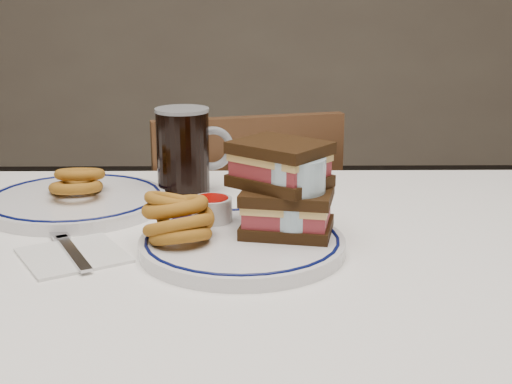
{
  "coord_description": "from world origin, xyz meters",
  "views": [
    {
      "loc": [
        0.12,
        -0.88,
        1.08
      ],
      "look_at": [
        0.13,
        0.04,
        0.82
      ],
      "focal_mm": 50.0,
      "sensor_mm": 36.0,
      "label": 1
    }
  ],
  "objects_px": {
    "reuben_sandwich": "(284,188)",
    "chair_far": "(238,277)",
    "beer_mug": "(185,151)",
    "far_plate": "(76,201)",
    "main_plate": "(242,244)"
  },
  "relations": [
    {
      "from": "reuben_sandwich",
      "to": "beer_mug",
      "type": "bearing_deg",
      "value": 122.53
    },
    {
      "from": "reuben_sandwich",
      "to": "chair_far",
      "type": "bearing_deg",
      "value": 96.89
    },
    {
      "from": "chair_far",
      "to": "far_plate",
      "type": "xyz_separation_m",
      "value": [
        -0.25,
        -0.41,
        0.3
      ]
    },
    {
      "from": "chair_far",
      "to": "reuben_sandwich",
      "type": "distance_m",
      "value": 0.69
    },
    {
      "from": "reuben_sandwich",
      "to": "beer_mug",
      "type": "xyz_separation_m",
      "value": [
        -0.15,
        0.24,
        -0.0
      ]
    },
    {
      "from": "chair_far",
      "to": "reuben_sandwich",
      "type": "height_order",
      "value": "reuben_sandwich"
    },
    {
      "from": "main_plate",
      "to": "beer_mug",
      "type": "xyz_separation_m",
      "value": [
        -0.1,
        0.27,
        0.06
      ]
    },
    {
      "from": "chair_far",
      "to": "far_plate",
      "type": "relative_size",
      "value": 3.0
    },
    {
      "from": "main_plate",
      "to": "reuben_sandwich",
      "type": "relative_size",
      "value": 1.79
    },
    {
      "from": "main_plate",
      "to": "reuben_sandwich",
      "type": "height_order",
      "value": "reuben_sandwich"
    },
    {
      "from": "main_plate",
      "to": "reuben_sandwich",
      "type": "bearing_deg",
      "value": 28.9
    },
    {
      "from": "chair_far",
      "to": "far_plate",
      "type": "distance_m",
      "value": 0.57
    },
    {
      "from": "main_plate",
      "to": "far_plate",
      "type": "relative_size",
      "value": 0.96
    },
    {
      "from": "beer_mug",
      "to": "far_plate",
      "type": "xyz_separation_m",
      "value": [
        -0.17,
        -0.07,
        -0.06
      ]
    },
    {
      "from": "beer_mug",
      "to": "far_plate",
      "type": "relative_size",
      "value": 0.52
    }
  ]
}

